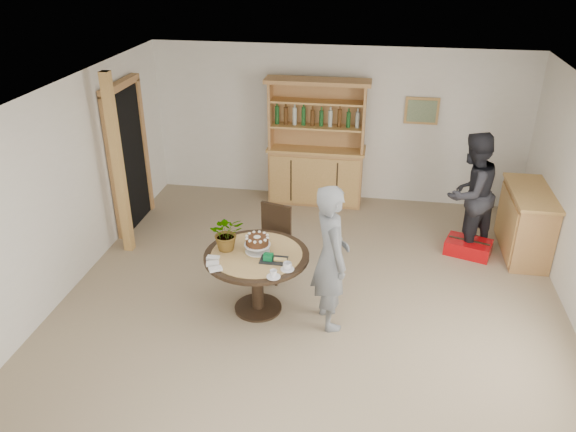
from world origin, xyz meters
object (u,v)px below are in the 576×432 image
at_px(teen_boy, 331,257).
at_px(red_suitcase, 468,247).
at_px(sideboard, 526,222).
at_px(adult_person, 470,193).
at_px(hutch, 316,162).
at_px(dining_table, 257,265).
at_px(dining_chair, 272,236).

xyz_separation_m(teen_boy, red_suitcase, (1.77, 1.85, -0.75)).
distance_m(sideboard, adult_person, 0.88).
bearing_deg(red_suitcase, sideboard, 29.78).
xyz_separation_m(hutch, sideboard, (3.04, -1.24, -0.22)).
bearing_deg(teen_boy, hutch, -12.32).
height_order(hutch, sideboard, hutch).
relative_size(dining_table, red_suitcase, 1.73).
xyz_separation_m(dining_chair, teen_boy, (0.83, -0.93, 0.31)).
xyz_separation_m(hutch, adult_person, (2.25, -1.26, 0.17)).
height_order(teen_boy, adult_person, adult_person).
relative_size(sideboard, adult_person, 0.73).
relative_size(hutch, red_suitcase, 2.94).
xyz_separation_m(dining_table, dining_chair, (0.02, 0.83, -0.07)).
relative_size(dining_chair, adult_person, 0.55).
distance_m(hutch, teen_boy, 3.29).
height_order(hutch, dining_table, hutch).
bearing_deg(dining_chair, teen_boy, -31.97).
bearing_deg(hutch, adult_person, -29.29).
xyz_separation_m(dining_table, red_suitcase, (2.62, 1.75, -0.50)).
bearing_deg(teen_boy, sideboard, -73.17).
relative_size(hutch, sideboard, 1.62).
xyz_separation_m(dining_chair, adult_person, (2.53, 1.05, 0.32)).
distance_m(sideboard, red_suitcase, 0.83).
height_order(hutch, teen_boy, hutch).
xyz_separation_m(hutch, red_suitcase, (2.31, -1.39, -0.59)).
relative_size(dining_chair, teen_boy, 0.56).
bearing_deg(dining_table, teen_boy, -6.71).
xyz_separation_m(sideboard, teen_boy, (-2.49, -2.00, 0.38)).
height_order(dining_chair, teen_boy, teen_boy).
height_order(dining_table, teen_boy, teen_boy).
bearing_deg(teen_boy, dining_table, 61.40).
distance_m(dining_chair, teen_boy, 1.28).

